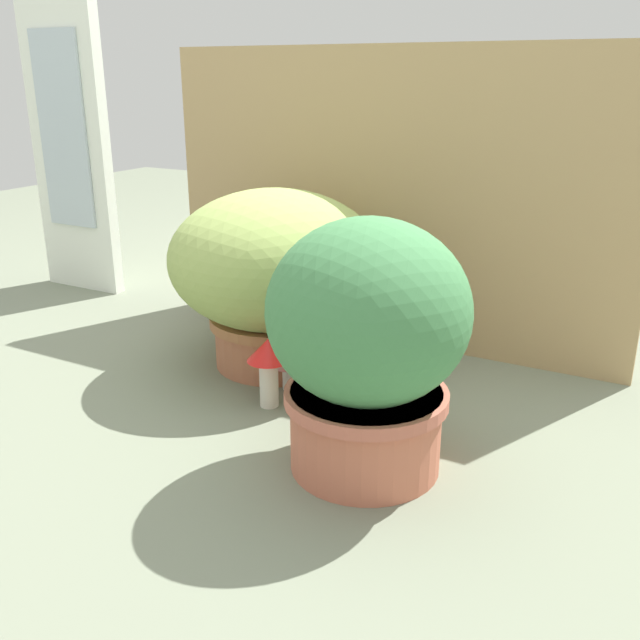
# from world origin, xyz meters

# --- Properties ---
(ground_plane) EXTENTS (6.00, 6.00, 0.00)m
(ground_plane) POSITION_xyz_m (0.00, 0.00, 0.00)
(ground_plane) COLOR slate
(cardboard_backdrop) EXTENTS (1.29, 0.03, 0.77)m
(cardboard_backdrop) POSITION_xyz_m (0.14, 0.46, 0.38)
(cardboard_backdrop) COLOR tan
(cardboard_backdrop) RESTS_ON ground
(window_panel_white) EXTENTS (0.31, 0.05, 0.95)m
(window_panel_white) POSITION_xyz_m (-0.97, 0.43, 0.48)
(window_panel_white) COLOR white
(window_panel_white) RESTS_ON ground
(grass_planter) EXTENTS (0.52, 0.52, 0.44)m
(grass_planter) POSITION_xyz_m (-0.03, 0.17, 0.25)
(grass_planter) COLOR #AC6445
(grass_planter) RESTS_ON ground
(leafy_planter) EXTENTS (0.36, 0.36, 0.47)m
(leafy_planter) POSITION_xyz_m (0.38, -0.17, 0.25)
(leafy_planter) COLOR #C1694F
(leafy_planter) RESTS_ON ground
(cat) EXTENTS (0.39, 0.21, 0.32)m
(cat) POSITION_xyz_m (0.13, 0.20, 0.12)
(cat) COLOR #84785A
(cat) RESTS_ON ground
(mushroom_ornament_pink) EXTENTS (0.09, 0.09, 0.10)m
(mushroom_ornament_pink) POSITION_xyz_m (0.08, 0.05, 0.07)
(mushroom_ornament_pink) COLOR silver
(mushroom_ornament_pink) RESTS_ON ground
(mushroom_ornament_red) EXTENTS (0.09, 0.09, 0.16)m
(mushroom_ornament_red) POSITION_xyz_m (0.09, -0.05, 0.11)
(mushroom_ornament_red) COLOR silver
(mushroom_ornament_red) RESTS_ON ground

